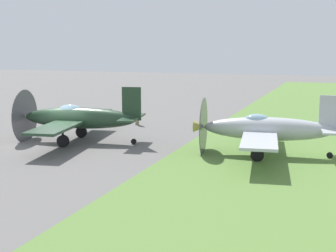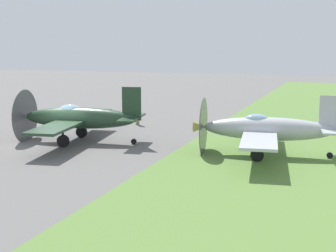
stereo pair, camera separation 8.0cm
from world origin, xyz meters
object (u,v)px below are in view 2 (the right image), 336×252
at_px(ground_crew_chief, 137,113).
at_px(runway_marker_cone, 208,125).
at_px(airplane_lead, 78,118).
at_px(airplane_wingman, 265,129).

bearing_deg(ground_crew_chief, runway_marker_cone, -142.15).
bearing_deg(airplane_lead, ground_crew_chief, -15.61).
height_order(airplane_wingman, runway_marker_cone, airplane_wingman).
height_order(airplane_lead, runway_marker_cone, airplane_lead).
xyz_separation_m(airplane_lead, ground_crew_chief, (7.54, -0.77, -0.65)).
relative_size(airplane_wingman, runway_marker_cone, 23.02).
xyz_separation_m(airplane_lead, runway_marker_cone, (7.99, -6.33, -1.34)).
bearing_deg(runway_marker_cone, ground_crew_chief, 94.61).
bearing_deg(airplane_lead, runway_marker_cone, -48.18).
distance_m(airplane_wingman, runway_marker_cone, 9.42).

